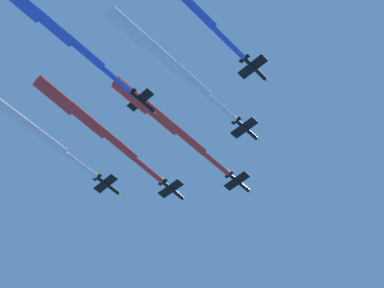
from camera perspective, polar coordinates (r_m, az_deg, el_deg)
jet_lead at (r=189.79m, az=-2.57°, el=2.13°), size 37.65×41.28×3.81m
jet_port_inner at (r=188.87m, az=-8.68°, el=1.93°), size 38.31×44.09×3.83m
jet_starboard_inner at (r=178.81m, az=-2.61°, el=7.44°), size 38.93×42.69×3.88m
jet_port_mid at (r=196.07m, az=-14.84°, el=2.50°), size 41.70×45.87×3.81m
jet_port_outer at (r=179.51m, az=-11.33°, el=9.39°), size 36.32×40.16×3.81m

